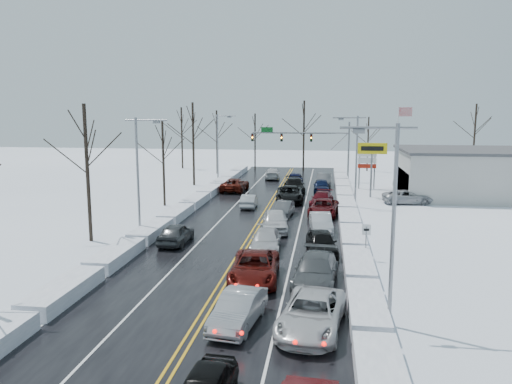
# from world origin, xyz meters

# --- Properties ---
(ground) EXTENTS (160.00, 160.00, 0.00)m
(ground) POSITION_xyz_m (0.00, 0.00, 0.00)
(ground) COLOR white
(ground) RESTS_ON ground
(road_surface) EXTENTS (14.00, 84.00, 0.01)m
(road_surface) POSITION_xyz_m (0.00, 2.00, 0.01)
(road_surface) COLOR black
(road_surface) RESTS_ON ground
(snow_bank_left) EXTENTS (1.71, 72.00, 0.81)m
(snow_bank_left) POSITION_xyz_m (-7.60, 2.00, 0.00)
(snow_bank_left) COLOR white
(snow_bank_left) RESTS_ON ground
(snow_bank_right) EXTENTS (1.71, 72.00, 0.81)m
(snow_bank_right) POSITION_xyz_m (7.60, 2.00, 0.00)
(snow_bank_right) COLOR white
(snow_bank_right) RESTS_ON ground
(traffic_signal_mast) EXTENTS (13.28, 0.39, 8.00)m
(traffic_signal_mast) POSITION_xyz_m (3.45, 27.99, 5.48)
(traffic_signal_mast) COLOR slate
(traffic_signal_mast) RESTS_ON ground
(tires_plus_sign) EXTENTS (3.20, 0.34, 6.00)m
(tires_plus_sign) POSITION_xyz_m (10.50, 15.99, 4.99)
(tires_plus_sign) COLOR slate
(tires_plus_sign) RESTS_ON ground
(used_vehicles_sign) EXTENTS (2.20, 0.22, 4.65)m
(used_vehicles_sign) POSITION_xyz_m (10.50, 22.00, 3.32)
(used_vehicles_sign) COLOR slate
(used_vehicles_sign) RESTS_ON ground
(speed_limit_sign) EXTENTS (0.55, 0.09, 2.35)m
(speed_limit_sign) POSITION_xyz_m (8.20, -8.00, 1.63)
(speed_limit_sign) COLOR slate
(speed_limit_sign) RESTS_ON ground
(flagpole) EXTENTS (1.87, 1.20, 10.00)m
(flagpole) POSITION_xyz_m (15.17, 30.00, 5.93)
(flagpole) COLOR silver
(flagpole) RESTS_ON ground
(dealership_building) EXTENTS (20.40, 12.40, 5.30)m
(dealership_building) POSITION_xyz_m (23.98, 18.00, 2.66)
(dealership_building) COLOR #ABABA7
(dealership_building) RESTS_ON ground
(streetlight_se) EXTENTS (3.20, 0.25, 9.00)m
(streetlight_se) POSITION_xyz_m (8.30, -18.00, 5.31)
(streetlight_se) COLOR slate
(streetlight_se) RESTS_ON ground
(streetlight_ne) EXTENTS (3.20, 0.25, 9.00)m
(streetlight_ne) POSITION_xyz_m (8.30, 10.00, 5.31)
(streetlight_ne) COLOR slate
(streetlight_ne) RESTS_ON ground
(streetlight_sw) EXTENTS (3.20, 0.25, 9.00)m
(streetlight_sw) POSITION_xyz_m (-8.30, -4.00, 5.31)
(streetlight_sw) COLOR slate
(streetlight_sw) RESTS_ON ground
(streetlight_nw) EXTENTS (3.20, 0.25, 9.00)m
(streetlight_nw) POSITION_xyz_m (-8.30, 24.00, 5.31)
(streetlight_nw) COLOR slate
(streetlight_nw) RESTS_ON ground
(tree_left_b) EXTENTS (4.00, 4.00, 10.00)m
(tree_left_b) POSITION_xyz_m (-11.50, -6.00, 6.99)
(tree_left_b) COLOR #2D231C
(tree_left_b) RESTS_ON ground
(tree_left_c) EXTENTS (3.40, 3.40, 8.50)m
(tree_left_c) POSITION_xyz_m (-10.50, 8.00, 5.94)
(tree_left_c) COLOR #2D231C
(tree_left_c) RESTS_ON ground
(tree_left_d) EXTENTS (4.20, 4.20, 10.50)m
(tree_left_d) POSITION_xyz_m (-11.20, 22.00, 7.33)
(tree_left_d) COLOR #2D231C
(tree_left_d) RESTS_ON ground
(tree_left_e) EXTENTS (3.80, 3.80, 9.50)m
(tree_left_e) POSITION_xyz_m (-10.80, 34.00, 6.64)
(tree_left_e) COLOR #2D231C
(tree_left_e) RESTS_ON ground
(tree_far_a) EXTENTS (4.00, 4.00, 10.00)m
(tree_far_a) POSITION_xyz_m (-18.00, 40.00, 6.99)
(tree_far_a) COLOR #2D231C
(tree_far_a) RESTS_ON ground
(tree_far_b) EXTENTS (3.60, 3.60, 9.00)m
(tree_far_b) POSITION_xyz_m (-6.00, 41.00, 6.29)
(tree_far_b) COLOR #2D231C
(tree_far_b) RESTS_ON ground
(tree_far_c) EXTENTS (4.40, 4.40, 11.00)m
(tree_far_c) POSITION_xyz_m (2.00, 39.00, 7.68)
(tree_far_c) COLOR #2D231C
(tree_far_c) RESTS_ON ground
(tree_far_d) EXTENTS (3.40, 3.40, 8.50)m
(tree_far_d) POSITION_xyz_m (12.00, 40.50, 5.94)
(tree_far_d) COLOR #2D231C
(tree_far_d) RESTS_ON ground
(tree_far_e) EXTENTS (4.20, 4.20, 10.50)m
(tree_far_e) POSITION_xyz_m (28.00, 41.00, 7.33)
(tree_far_e) COLOR #2D231C
(tree_far_e) RESTS_ON ground
(queued_car_1) EXTENTS (2.19, 4.70, 1.49)m
(queued_car_1) POSITION_xyz_m (1.82, -18.88, 0.00)
(queued_car_1) COLOR #96999E
(queued_car_1) RESTS_ON ground
(queued_car_2) EXTENTS (2.93, 5.83, 1.58)m
(queued_car_2) POSITION_xyz_m (1.70, -12.98, 0.00)
(queued_car_2) COLOR #4F0E0A
(queued_car_2) RESTS_ON ground
(queued_car_3) EXTENTS (2.21, 4.95, 1.41)m
(queued_car_3) POSITION_xyz_m (1.59, -6.76, 0.00)
(queued_car_3) COLOR #B9BABC
(queued_car_3) RESTS_ON ground
(queued_car_4) EXTENTS (2.55, 5.12, 1.68)m
(queued_car_4) POSITION_xyz_m (1.65, -1.12, 0.00)
(queued_car_4) COLOR silver
(queued_car_4) RESTS_ON ground
(queued_car_5) EXTENTS (1.76, 4.14, 1.33)m
(queued_car_5) POSITION_xyz_m (1.84, 4.74, 0.00)
(queued_car_5) COLOR #414346
(queued_car_5) RESTS_ON ground
(queued_car_6) EXTENTS (3.16, 6.12, 1.65)m
(queued_car_6) POSITION_xyz_m (1.84, 11.82, 0.00)
(queued_car_6) COLOR black
(queued_car_6) RESTS_ON ground
(queued_car_7) EXTENTS (2.95, 6.03, 1.69)m
(queued_car_7) POSITION_xyz_m (1.94, 17.80, 0.00)
(queued_car_7) COLOR black
(queued_car_7) RESTS_ON ground
(queued_car_8) EXTENTS (2.06, 5.05, 1.72)m
(queued_car_8) POSITION_xyz_m (1.67, 22.78, 0.00)
(queued_car_8) COLOR black
(queued_car_8) RESTS_ON ground
(queued_car_10) EXTENTS (3.29, 5.86, 1.55)m
(queued_car_10) POSITION_xyz_m (5.08, -18.92, 0.00)
(queued_car_10) COLOR silver
(queued_car_10) RESTS_ON ground
(queued_car_11) EXTENTS (2.71, 5.77, 1.63)m
(queued_car_11) POSITION_xyz_m (5.13, -13.11, 0.00)
(queued_car_11) COLOR #474A4C
(queued_car_11) RESTS_ON ground
(queued_car_12) EXTENTS (2.49, 4.85, 1.58)m
(queued_car_12) POSITION_xyz_m (5.38, -7.03, 0.00)
(queued_car_12) COLOR black
(queued_car_12) RESTS_ON ground
(queued_car_13) EXTENTS (2.05, 4.66, 1.49)m
(queued_car_13) POSITION_xyz_m (5.25, -0.84, 0.00)
(queued_car_13) COLOR #ABAEB3
(queued_car_13) RESTS_ON ground
(queued_car_14) EXTENTS (3.04, 5.56, 1.48)m
(queued_car_14) POSITION_xyz_m (5.43, 5.44, 0.00)
(queued_car_14) COLOR #45090C
(queued_car_14) RESTS_ON ground
(queued_car_15) EXTENTS (2.60, 5.05, 1.40)m
(queued_car_15) POSITION_xyz_m (5.20, 10.12, 0.00)
(queued_car_15) COLOR #470910
(queued_car_15) RESTS_ON ground
(queued_car_16) EXTENTS (1.89, 4.53, 1.53)m
(queued_car_16) POSITION_xyz_m (5.07, 18.56, 0.00)
(queued_car_16) COLOR black
(queued_car_16) RESTS_ON ground
(queued_car_17) EXTENTS (1.88, 5.12, 1.67)m
(queued_car_17) POSITION_xyz_m (5.34, 23.02, 0.00)
(queued_car_17) COLOR #44474A
(queued_car_17) RESTS_ON ground
(oncoming_car_0) EXTENTS (1.56, 4.06, 1.32)m
(oncoming_car_0) POSITION_xyz_m (-1.90, 8.22, 0.00)
(oncoming_car_0) COLOR #AAADB2
(oncoming_car_0) RESTS_ON ground
(oncoming_car_1) EXTENTS (2.92, 5.74, 1.55)m
(oncoming_car_1) POSITION_xyz_m (-5.11, 17.93, 0.00)
(oncoming_car_1) COLOR #4C120A
(oncoming_car_1) RESTS_ON ground
(oncoming_car_2) EXTENTS (2.51, 5.28, 1.49)m
(oncoming_car_2) POSITION_xyz_m (-1.84, 29.15, 0.00)
(oncoming_car_2) COLOR silver
(oncoming_car_2) RESTS_ON ground
(oncoming_car_3) EXTENTS (1.86, 4.46, 1.51)m
(oncoming_car_3) POSITION_xyz_m (-5.07, -5.85, 0.00)
(oncoming_car_3) COLOR #3B3D3F
(oncoming_car_3) RESTS_ON ground
(parked_car_0) EXTENTS (5.31, 2.93, 1.41)m
(parked_car_0) POSITION_xyz_m (13.96, 12.55, 0.00)
(parked_car_0) COLOR #A1A2A8
(parked_car_0) RESTS_ON ground
(parked_car_1) EXTENTS (2.67, 5.77, 1.63)m
(parked_car_1) POSITION_xyz_m (17.09, 16.63, 0.00)
(parked_car_1) COLOR #383A3D
(parked_car_1) RESTS_ON ground
(parked_car_2) EXTENTS (2.25, 4.97, 1.66)m
(parked_car_2) POSITION_xyz_m (15.06, 22.97, 0.00)
(parked_car_2) COLOR silver
(parked_car_2) RESTS_ON ground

